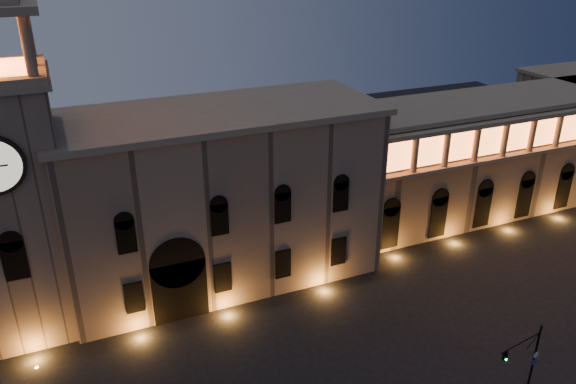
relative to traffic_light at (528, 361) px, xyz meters
The scene contains 4 objects.
government_building 30.39m from the traffic_light, 121.67° to the left, with size 30.80×12.80×17.60m.
clock_tower 42.99m from the traffic_light, 144.33° to the left, with size 9.80×9.80×32.40m.
colonnade_wing 33.27m from the traffic_light, 56.17° to the left, with size 40.60×11.50×14.50m.
traffic_light is the anchor object (origin of this frame).
Camera 1 is at (-15.68, -26.55, 32.02)m, focal length 35.00 mm.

